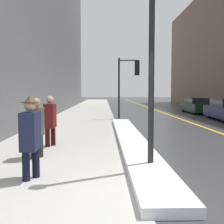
{
  "coord_description": "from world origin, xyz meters",
  "views": [
    {
      "loc": [
        -0.64,
        -4.19,
        1.64
      ],
      "look_at": [
        -0.4,
        4.0,
        1.05
      ],
      "focal_mm": 45.0,
      "sensor_mm": 36.0,
      "label": 1
    }
  ],
  "objects_px": {
    "pedestrian_in_fedora": "(30,134)",
    "traffic_light_near": "(130,75)",
    "pedestrian_trailing": "(50,119)",
    "pedestrian_in_glasses": "(37,125)",
    "parked_car_dark_green": "(199,106)",
    "lamp_post": "(152,26)"
  },
  "relations": [
    {
      "from": "pedestrian_in_fedora",
      "to": "traffic_light_near",
      "type": "bearing_deg",
      "value": 167.85
    },
    {
      "from": "pedestrian_in_fedora",
      "to": "parked_car_dark_green",
      "type": "distance_m",
      "value": 18.61
    },
    {
      "from": "traffic_light_near",
      "to": "parked_car_dark_green",
      "type": "relative_size",
      "value": 0.78
    },
    {
      "from": "traffic_light_near",
      "to": "pedestrian_trailing",
      "type": "xyz_separation_m",
      "value": [
        -3.22,
        -8.76,
        -1.82
      ]
    },
    {
      "from": "traffic_light_near",
      "to": "pedestrian_in_fedora",
      "type": "distance_m",
      "value": 12.45
    },
    {
      "from": "pedestrian_in_glasses",
      "to": "parked_car_dark_green",
      "type": "distance_m",
      "value": 17.28
    },
    {
      "from": "lamp_post",
      "to": "pedestrian_trailing",
      "type": "xyz_separation_m",
      "value": [
        -2.58,
        2.63,
        -2.13
      ]
    },
    {
      "from": "traffic_light_near",
      "to": "pedestrian_in_glasses",
      "type": "bearing_deg",
      "value": -100.81
    },
    {
      "from": "pedestrian_in_glasses",
      "to": "parked_car_dark_green",
      "type": "xyz_separation_m",
      "value": [
        9.04,
        14.72,
        -0.26
      ]
    },
    {
      "from": "pedestrian_trailing",
      "to": "parked_car_dark_green",
      "type": "bearing_deg",
      "value": 147.6
    },
    {
      "from": "pedestrian_trailing",
      "to": "parked_car_dark_green",
      "type": "height_order",
      "value": "pedestrian_trailing"
    },
    {
      "from": "lamp_post",
      "to": "pedestrian_in_glasses",
      "type": "relative_size",
      "value": 3.34
    },
    {
      "from": "pedestrian_trailing",
      "to": "pedestrian_in_fedora",
      "type": "bearing_deg",
      "value": 6.18
    },
    {
      "from": "pedestrian_in_fedora",
      "to": "pedestrian_in_glasses",
      "type": "relative_size",
      "value": 1.06
    },
    {
      "from": "lamp_post",
      "to": "traffic_light_near",
      "type": "height_order",
      "value": "lamp_post"
    },
    {
      "from": "lamp_post",
      "to": "traffic_light_near",
      "type": "bearing_deg",
      "value": 86.79
    },
    {
      "from": "traffic_light_near",
      "to": "pedestrian_in_fedora",
      "type": "bearing_deg",
      "value": -97.11
    },
    {
      "from": "pedestrian_in_fedora",
      "to": "parked_car_dark_green",
      "type": "bearing_deg",
      "value": 153.77
    },
    {
      "from": "pedestrian_in_fedora",
      "to": "pedestrian_in_glasses",
      "type": "bearing_deg",
      "value": -168.44
    },
    {
      "from": "lamp_post",
      "to": "pedestrian_in_fedora",
      "type": "xyz_separation_m",
      "value": [
        -2.34,
        -0.57,
        -2.11
      ]
    },
    {
      "from": "pedestrian_in_glasses",
      "to": "pedestrian_trailing",
      "type": "relative_size",
      "value": 0.98
    },
    {
      "from": "pedestrian_trailing",
      "to": "parked_car_dark_green",
      "type": "distance_m",
      "value": 16.0
    }
  ]
}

